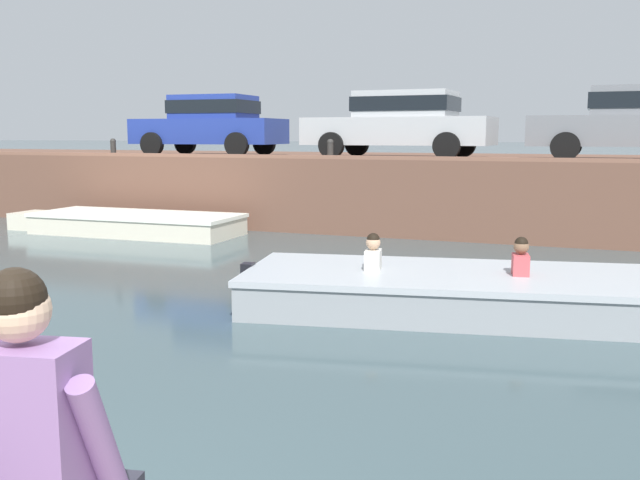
{
  "coord_description": "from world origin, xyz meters",
  "views": [
    {
      "loc": [
        2.61,
        -2.15,
        2.27
      ],
      "look_at": [
        0.06,
        4.51,
        1.21
      ],
      "focal_mm": 40.0,
      "sensor_mm": 36.0,
      "label": 1
    }
  ],
  "objects_px": {
    "car_left_inner_silver": "(401,121)",
    "car_centre_grey": "(639,120)",
    "mooring_bollard_mid": "(330,148)",
    "person_seated_right": "(35,446)",
    "motorboat_passing": "(475,293)",
    "car_leftmost_blue": "(211,123)",
    "mooring_bollard_west": "(113,146)",
    "boat_moored_west_cream": "(128,223)"
  },
  "relations": [
    {
      "from": "mooring_bollard_west",
      "to": "person_seated_right",
      "type": "relative_size",
      "value": 0.46
    },
    {
      "from": "car_centre_grey",
      "to": "mooring_bollard_west",
      "type": "height_order",
      "value": "car_centre_grey"
    },
    {
      "from": "car_leftmost_blue",
      "to": "mooring_bollard_mid",
      "type": "bearing_deg",
      "value": -17.94
    },
    {
      "from": "car_leftmost_blue",
      "to": "car_left_inner_silver",
      "type": "distance_m",
      "value": 5.09
    },
    {
      "from": "car_left_inner_silver",
      "to": "mooring_bollard_mid",
      "type": "xyz_separation_m",
      "value": [
        -1.33,
        -1.21,
        -0.61
      ]
    },
    {
      "from": "boat_moored_west_cream",
      "to": "mooring_bollard_west",
      "type": "distance_m",
      "value": 2.9
    },
    {
      "from": "car_left_inner_silver",
      "to": "mooring_bollard_west",
      "type": "distance_m",
      "value": 7.39
    },
    {
      "from": "person_seated_right",
      "to": "car_left_inner_silver",
      "type": "bearing_deg",
      "value": 100.11
    },
    {
      "from": "motorboat_passing",
      "to": "car_centre_grey",
      "type": "distance_m",
      "value": 8.09
    },
    {
      "from": "car_left_inner_silver",
      "to": "mooring_bollard_west",
      "type": "xyz_separation_m",
      "value": [
        -7.27,
        -1.21,
        -0.61
      ]
    },
    {
      "from": "car_centre_grey",
      "to": "boat_moored_west_cream",
      "type": "bearing_deg",
      "value": -164.88
    },
    {
      "from": "car_left_inner_silver",
      "to": "person_seated_right",
      "type": "relative_size",
      "value": 4.58
    },
    {
      "from": "motorboat_passing",
      "to": "boat_moored_west_cream",
      "type": "bearing_deg",
      "value": 152.16
    },
    {
      "from": "motorboat_passing",
      "to": "car_left_inner_silver",
      "type": "relative_size",
      "value": 1.5
    },
    {
      "from": "car_left_inner_silver",
      "to": "mooring_bollard_mid",
      "type": "distance_m",
      "value": 1.9
    },
    {
      "from": "boat_moored_west_cream",
      "to": "car_centre_grey",
      "type": "height_order",
      "value": "car_centre_grey"
    },
    {
      "from": "mooring_bollard_west",
      "to": "mooring_bollard_mid",
      "type": "distance_m",
      "value": 5.93
    },
    {
      "from": "mooring_bollard_mid",
      "to": "motorboat_passing",
      "type": "bearing_deg",
      "value": -55.57
    },
    {
      "from": "car_left_inner_silver",
      "to": "car_centre_grey",
      "type": "distance_m",
      "value": 5.1
    },
    {
      "from": "mooring_bollard_west",
      "to": "person_seated_right",
      "type": "height_order",
      "value": "mooring_bollard_west"
    },
    {
      "from": "car_centre_grey",
      "to": "person_seated_right",
      "type": "distance_m",
      "value": 15.07
    },
    {
      "from": "car_left_inner_silver",
      "to": "car_centre_grey",
      "type": "xyz_separation_m",
      "value": [
        5.1,
        0.0,
        -0.0
      ]
    },
    {
      "from": "car_left_inner_silver",
      "to": "car_centre_grey",
      "type": "bearing_deg",
      "value": 0.02
    },
    {
      "from": "car_centre_grey",
      "to": "mooring_bollard_mid",
      "type": "distance_m",
      "value": 6.58
    },
    {
      "from": "mooring_bollard_mid",
      "to": "car_left_inner_silver",
      "type": "bearing_deg",
      "value": 42.29
    },
    {
      "from": "car_centre_grey",
      "to": "person_seated_right",
      "type": "relative_size",
      "value": 4.46
    },
    {
      "from": "boat_moored_west_cream",
      "to": "car_left_inner_silver",
      "type": "bearing_deg",
      "value": 27.18
    },
    {
      "from": "car_centre_grey",
      "to": "mooring_bollard_west",
      "type": "relative_size",
      "value": 9.66
    },
    {
      "from": "car_centre_grey",
      "to": "mooring_bollard_west",
      "type": "xyz_separation_m",
      "value": [
        -12.37,
        -1.21,
        -0.61
      ]
    },
    {
      "from": "motorboat_passing",
      "to": "car_leftmost_blue",
      "type": "relative_size",
      "value": 1.7
    },
    {
      "from": "mooring_bollard_west",
      "to": "car_centre_grey",
      "type": "bearing_deg",
      "value": 5.61
    },
    {
      "from": "motorboat_passing",
      "to": "car_leftmost_blue",
      "type": "distance_m",
      "value": 11.19
    },
    {
      "from": "motorboat_passing",
      "to": "mooring_bollard_mid",
      "type": "bearing_deg",
      "value": 124.43
    },
    {
      "from": "car_leftmost_blue",
      "to": "car_centre_grey",
      "type": "relative_size",
      "value": 0.91
    },
    {
      "from": "boat_moored_west_cream",
      "to": "car_left_inner_silver",
      "type": "xyz_separation_m",
      "value": [
        5.66,
        2.91,
        2.33
      ]
    },
    {
      "from": "boat_moored_west_cream",
      "to": "car_centre_grey",
      "type": "bearing_deg",
      "value": 15.12
    },
    {
      "from": "boat_moored_west_cream",
      "to": "car_leftmost_blue",
      "type": "xyz_separation_m",
      "value": [
        0.57,
        2.91,
        2.32
      ]
    },
    {
      "from": "car_left_inner_silver",
      "to": "person_seated_right",
      "type": "distance_m",
      "value": 15.09
    },
    {
      "from": "boat_moored_west_cream",
      "to": "mooring_bollard_west",
      "type": "height_order",
      "value": "mooring_bollard_west"
    },
    {
      "from": "car_left_inner_silver",
      "to": "mooring_bollard_mid",
      "type": "height_order",
      "value": "car_left_inner_silver"
    },
    {
      "from": "motorboat_passing",
      "to": "mooring_bollard_mid",
      "type": "distance_m",
      "value": 7.75
    },
    {
      "from": "motorboat_passing",
      "to": "mooring_bollard_west",
      "type": "distance_m",
      "value": 12.08
    }
  ]
}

